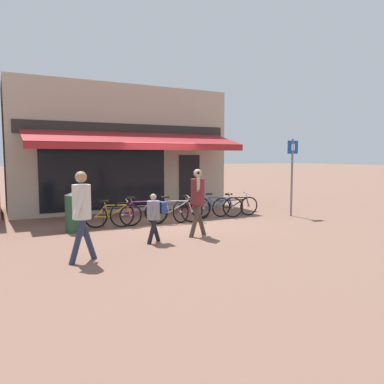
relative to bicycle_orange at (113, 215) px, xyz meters
name	(u,v)px	position (x,y,z in m)	size (l,w,h in m)	color
ground_plane	(177,224)	(1.89, -0.32, -0.36)	(160.00, 160.00, 0.00)	brown
shop_front	(118,149)	(1.42, 4.19, 1.97)	(8.17, 4.90, 4.66)	tan
bike_rack_rail	(179,205)	(2.19, 0.13, 0.13)	(4.99, 0.04, 0.57)	#47494F
bicycle_orange	(113,215)	(0.00, 0.00, 0.00)	(1.63, 0.55, 0.80)	black
bicycle_purple	(140,213)	(0.77, -0.12, 0.03)	(1.81, 0.52, 0.87)	black
bicycle_silver	(174,211)	(1.84, -0.20, 0.02)	(1.77, 0.68, 0.85)	black
bicycle_red	(192,209)	(2.54, -0.07, 0.02)	(1.70, 0.82, 0.86)	black
bicycle_blue	(217,207)	(3.54, 0.08, 0.01)	(1.65, 0.78, 0.82)	black
bicycle_black	(235,206)	(4.26, 0.03, 0.00)	(1.69, 0.55, 0.81)	black
pedestrian_adult	(198,195)	(1.60, -2.16, 0.71)	(0.59, 0.59, 1.74)	#47382D
pedestrian_child	(155,213)	(0.33, -2.36, 0.36)	(0.51, 0.52, 1.18)	black
pedestrian_second_adult	(82,207)	(-1.52, -3.22, 0.72)	(0.59, 0.59, 1.78)	#282D47
litter_bin	(75,212)	(-1.10, -0.16, 0.20)	(0.52, 0.52, 1.10)	#23472D
parking_sign	(292,169)	(6.01, -0.80, 1.25)	(0.44, 0.07, 2.64)	slate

